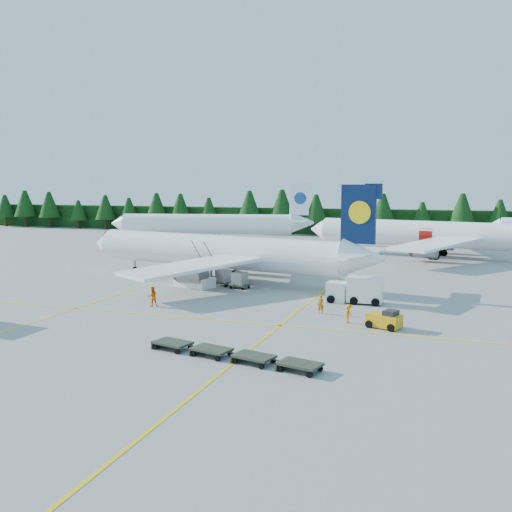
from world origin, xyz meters
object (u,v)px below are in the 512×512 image
(service_truck, at_px, (355,290))
(baggage_tug, at_px, (385,320))
(airliner_red, at_px, (424,234))
(airstairs, at_px, (197,279))
(airliner_navy, at_px, (209,252))

(service_truck, relative_size, baggage_tug, 1.82)
(airliner_red, distance_m, service_truck, 40.05)
(airliner_red, distance_m, airstairs, 43.37)
(airliner_navy, relative_size, baggage_tug, 13.11)
(airliner_navy, height_order, baggage_tug, airliner_navy)
(service_truck, distance_m, baggage_tug, 10.02)
(airstairs, height_order, service_truck, airstairs)
(airstairs, relative_size, baggage_tug, 2.24)
(airliner_navy, height_order, airstairs, airliner_navy)
(airliner_navy, xyz_separation_m, service_truck, (19.05, -7.90, -2.18))
(airliner_navy, distance_m, airliner_red, 39.59)
(airliner_navy, height_order, service_truck, airliner_navy)
(service_truck, height_order, baggage_tug, service_truck)
(airliner_red, bearing_deg, baggage_tug, -79.45)
(airstairs, bearing_deg, airliner_red, 75.80)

